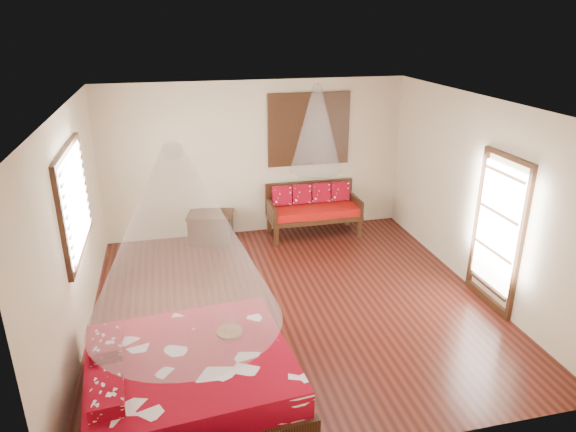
# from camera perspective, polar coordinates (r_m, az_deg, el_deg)

# --- Properties ---
(room) EXTENTS (5.54, 5.54, 2.84)m
(room) POSITION_cam_1_polar(r_m,az_deg,el_deg) (6.80, 0.51, 0.53)
(room) COLOR black
(room) RESTS_ON ground
(bed) EXTENTS (2.35, 2.16, 0.65)m
(bed) POSITION_cam_1_polar(r_m,az_deg,el_deg) (5.80, -10.92, -17.06)
(bed) COLOR black
(bed) RESTS_ON floor
(daybed) EXTENTS (1.68, 0.75, 0.94)m
(daybed) POSITION_cam_1_polar(r_m,az_deg,el_deg) (9.50, 2.77, 0.99)
(daybed) COLOR black
(daybed) RESTS_ON floor
(storage_chest) EXTENTS (0.89, 0.74, 0.54)m
(storage_chest) POSITION_cam_1_polar(r_m,az_deg,el_deg) (9.34, -8.57, -1.22)
(storage_chest) COLOR black
(storage_chest) RESTS_ON floor
(shutter_panel) EXTENTS (1.52, 0.06, 1.32)m
(shutter_panel) POSITION_cam_1_polar(r_m,az_deg,el_deg) (9.43, 2.35, 9.59)
(shutter_panel) COLOR black
(shutter_panel) RESTS_ON wall_back
(window_left) EXTENTS (0.10, 1.74, 1.34)m
(window_left) POSITION_cam_1_polar(r_m,az_deg,el_deg) (6.82, -22.62, 1.56)
(window_left) COLOR black
(window_left) RESTS_ON wall_left
(glazed_door) EXTENTS (0.08, 1.02, 2.16)m
(glazed_door) POSITION_cam_1_polar(r_m,az_deg,el_deg) (7.52, 22.21, -1.75)
(glazed_door) COLOR black
(glazed_door) RESTS_ON floor
(wine_tray) EXTENTS (0.29, 0.29, 0.23)m
(wine_tray) POSITION_cam_1_polar(r_m,az_deg,el_deg) (5.90, -6.56, -12.27)
(wine_tray) COLOR brown
(wine_tray) RESTS_ON bed
(mosquito_net_main) EXTENTS (1.95, 1.95, 1.80)m
(mosquito_net_main) POSITION_cam_1_polar(r_m,az_deg,el_deg) (4.98, -11.95, -2.42)
(mosquito_net_main) COLOR white
(mosquito_net_main) RESTS_ON ceiling
(mosquito_net_daybed) EXTENTS (0.91, 0.91, 1.50)m
(mosquito_net_daybed) POSITION_cam_1_polar(r_m,az_deg,el_deg) (8.97, 3.17, 9.62)
(mosquito_net_daybed) COLOR white
(mosquito_net_daybed) RESTS_ON ceiling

